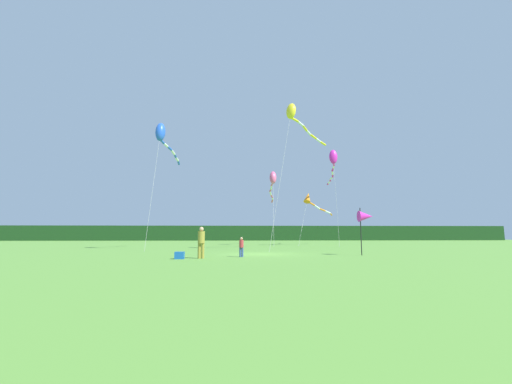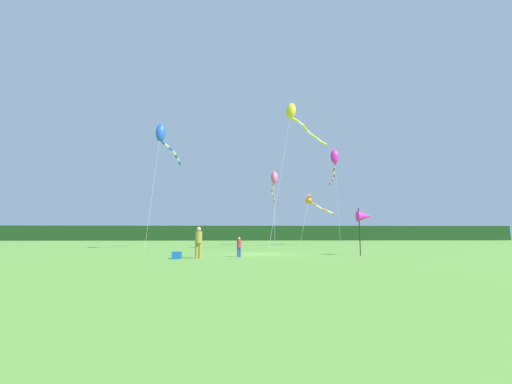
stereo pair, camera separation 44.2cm
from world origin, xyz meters
name	(u,v)px [view 1 (the left image)]	position (x,y,z in m)	size (l,w,h in m)	color
ground_plane	(261,254)	(0.00, 0.00, 0.00)	(120.00, 120.00, 0.00)	#5B9338
distant_treeline	(246,233)	(0.00, 45.00, 1.48)	(108.00, 3.15, 2.95)	#193D19
person_adult	(201,241)	(-3.57, -3.66, 0.97)	(0.38, 0.38, 1.73)	olive
person_child	(241,246)	(-1.33, -2.66, 0.64)	(0.25, 0.25, 1.15)	#334C8C
cooler_box	(180,255)	(-4.68, -3.95, 0.19)	(0.49, 0.44, 0.38)	#1959B2
banner_flag_pole	(365,217)	(6.62, -1.60, 2.44)	(0.90, 0.70, 3.00)	black
kite_blue	(162,135)	(-8.31, 6.27, 10.00)	(1.36, 7.53, 11.08)	#B2B2B2
kite_orange	(311,200)	(7.22, 16.33, 5.31)	(6.09, 7.81, 6.38)	#B2B2B2
kite_magenta	(333,161)	(9.27, 13.95, 9.58)	(1.76, 8.71, 10.79)	#B2B2B2
kite_rainbow	(273,181)	(2.57, 16.35, 7.70)	(1.09, 10.78, 8.87)	#B2B2B2
kite_yellow	(295,116)	(3.36, 5.02, 11.54)	(6.28, 6.36, 12.58)	#B2B2B2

